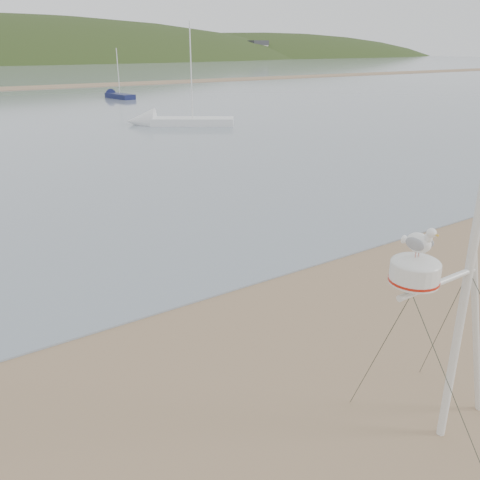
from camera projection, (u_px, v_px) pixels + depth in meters
mast_rig at (455, 359)px, 6.76m from camera, size 2.40×2.57×5.43m
sailboat_blue_far at (114, 95)px, 55.01m from camera, size 2.12×5.60×5.49m
sailboat_white_near at (164, 121)px, 35.80m from camera, size 7.22×5.84×7.47m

